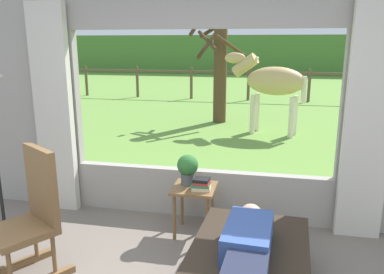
{
  "coord_description": "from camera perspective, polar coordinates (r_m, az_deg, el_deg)",
  "views": [
    {
      "loc": [
        0.74,
        -1.8,
        1.96
      ],
      "look_at": [
        0.0,
        1.8,
        1.05
      ],
      "focal_mm": 35.69,
      "sensor_mm": 36.0,
      "label": 1
    }
  ],
  "objects": [
    {
      "name": "pasture_fence_line",
      "position": [
        13.29,
        8.46,
        8.56
      ],
      "size": [
        16.1,
        0.1,
        1.1
      ],
      "color": "brown",
      "rests_on": "outdoor_pasture_lawn"
    },
    {
      "name": "side_table",
      "position": [
        3.99,
        0.31,
        -8.72
      ],
      "size": [
        0.44,
        0.44,
        0.52
      ],
      "color": "brown",
      "rests_on": "ground_plane"
    },
    {
      "name": "outdoor_pasture_lawn",
      "position": [
        15.11,
        8.76,
        6.37
      ],
      "size": [
        36.0,
        21.68,
        0.02
      ],
      "primitive_type": "cube",
      "color": "olive",
      "rests_on": "ground_plane"
    },
    {
      "name": "reclining_person",
      "position": [
        2.84,
        8.13,
        -16.72
      ],
      "size": [
        0.38,
        1.44,
        0.22
      ],
      "rotation": [
        0.0,
        0.0,
        -0.06
      ],
      "color": "#334C8C",
      "rests_on": "recliner_sofa"
    },
    {
      "name": "potted_plant",
      "position": [
        3.96,
        -0.65,
        -4.6
      ],
      "size": [
        0.22,
        0.22,
        0.32
      ],
      "color": "#4C5156",
      "rests_on": "side_table"
    },
    {
      "name": "book_stack",
      "position": [
        3.86,
        1.4,
        -7.07
      ],
      "size": [
        0.2,
        0.16,
        0.12
      ],
      "color": "beige",
      "rests_on": "side_table"
    },
    {
      "name": "curtain_panel_right",
      "position": [
        4.11,
        24.78,
        1.94
      ],
      "size": [
        0.44,
        0.1,
        2.4
      ],
      "primitive_type": "cube",
      "color": "beige",
      "rests_on": "ground_plane"
    },
    {
      "name": "rocking_chair",
      "position": [
        3.55,
        -22.82,
        -10.75
      ],
      "size": [
        0.76,
        0.82,
        1.12
      ],
      "rotation": [
        0.0,
        0.0,
        -0.57
      ],
      "color": "brown",
      "rests_on": "ground_plane"
    },
    {
      "name": "curtain_panel_left",
      "position": [
        4.67,
        -19.94,
        3.72
      ],
      "size": [
        0.44,
        0.1,
        2.4
      ],
      "primitive_type": "cube",
      "color": "beige",
      "rests_on": "ground_plane"
    },
    {
      "name": "pasture_tree",
      "position": [
        9.45,
        4.08,
        10.91
      ],
      "size": [
        1.39,
        1.39,
        3.27
      ],
      "color": "#4C3823",
      "rests_on": "outdoor_pasture_lawn"
    },
    {
      "name": "horse",
      "position": [
        8.34,
        11.78,
        8.11
      ],
      "size": [
        1.82,
        0.88,
        1.73
      ],
      "rotation": [
        0.0,
        0.0,
        1.29
      ],
      "color": "tan",
      "rests_on": "outdoor_pasture_lawn"
    },
    {
      "name": "distant_hill_ridge",
      "position": [
        24.82,
        10.12,
        12.0
      ],
      "size": [
        36.0,
        2.0,
        2.4
      ],
      "primitive_type": "cube",
      "color": "#487733",
      "rests_on": "ground_plane"
    },
    {
      "name": "back_wall_with_window",
      "position": [
        4.19,
        1.27,
        4.14
      ],
      "size": [
        5.2,
        0.12,
        2.55
      ],
      "color": "#9E998E",
      "rests_on": "ground_plane"
    }
  ]
}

